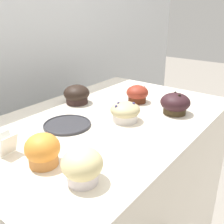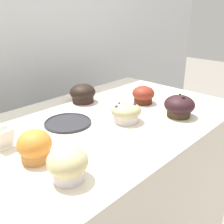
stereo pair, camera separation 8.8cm
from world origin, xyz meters
TOP-DOWN VIEW (x-y plane):
  - wall_back at (0.00, 0.60)m, footprint 3.20×0.10m
  - display_counter at (0.00, 0.00)m, footprint 1.00×0.64m
  - muffin_front_center at (-0.33, -0.06)m, footprint 0.09×0.09m
  - muffin_back_left at (0.22, 0.00)m, footprint 0.09×0.09m
  - muffin_back_right at (0.05, 0.19)m, footprint 0.11×0.11m
  - muffin_front_left at (0.02, -0.07)m, footprint 0.11×0.11m
  - muffin_front_right at (0.19, -0.18)m, footprint 0.11×0.11m
  - muffin_back_center at (-0.32, -0.19)m, footprint 0.10×0.10m
  - serving_plate at (-0.13, 0.06)m, footprint 0.16×0.16m
  - price_card at (-0.36, 0.05)m, footprint 0.05×0.05m

SIDE VIEW (x-z plane):
  - display_counter at x=0.00m, z-range 0.00..0.91m
  - wall_back at x=0.00m, z-range 0.00..1.80m
  - serving_plate at x=-0.13m, z-range 0.91..0.92m
  - price_card at x=-0.36m, z-range 0.92..0.97m
  - muffin_front_left at x=0.02m, z-range 0.91..0.98m
  - muffin_back_left at x=0.22m, z-range 0.91..0.99m
  - muffin_back_right at x=0.05m, z-range 0.91..0.99m
  - muffin_front_right at x=0.19m, z-range 0.91..0.99m
  - muffin_front_center at x=-0.33m, z-range 0.91..1.00m
  - muffin_back_center at x=-0.32m, z-range 0.91..1.00m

